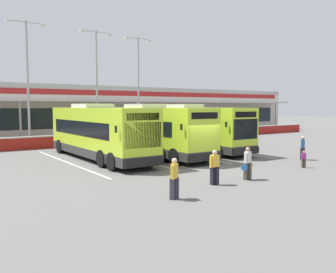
# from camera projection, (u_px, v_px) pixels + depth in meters

# --- Properties ---
(ground_plane) EXTENTS (200.00, 200.00, 0.00)m
(ground_plane) POSITION_uv_depth(u_px,v_px,m) (202.00, 166.00, 21.63)
(ground_plane) COLOR #605E5B
(terminal_building) EXTENTS (70.00, 13.00, 6.00)m
(terminal_building) POSITION_uv_depth(u_px,v_px,m) (60.00, 111.00, 43.42)
(terminal_building) COLOR beige
(terminal_building) RESTS_ON ground
(red_barrier_wall) EXTENTS (60.00, 0.40, 1.10)m
(red_barrier_wall) POSITION_uv_depth(u_px,v_px,m) (102.00, 139.00, 33.46)
(red_barrier_wall) COLOR maroon
(red_barrier_wall) RESTS_ON ground
(coach_bus_leftmost) EXTENTS (2.99, 12.16, 3.78)m
(coach_bus_leftmost) POSITION_uv_depth(u_px,v_px,m) (98.00, 133.00, 24.26)
(coach_bus_leftmost) COLOR #B7DB2D
(coach_bus_leftmost) RESTS_ON ground
(coach_bus_left_centre) EXTENTS (2.99, 12.16, 3.78)m
(coach_bus_left_centre) POSITION_uv_depth(u_px,v_px,m) (151.00, 131.00, 26.25)
(coach_bus_left_centre) COLOR #B7DB2D
(coach_bus_left_centre) RESTS_ON ground
(coach_bus_centre) EXTENTS (2.99, 12.16, 3.78)m
(coach_bus_centre) POSITION_uv_depth(u_px,v_px,m) (191.00, 128.00, 29.22)
(coach_bus_centre) COLOR #B7DB2D
(coach_bus_centre) RESTS_ON ground
(bay_stripe_far_west) EXTENTS (0.14, 13.00, 0.01)m
(bay_stripe_far_west) POSITION_uv_depth(u_px,v_px,m) (67.00, 162.00, 22.97)
(bay_stripe_far_west) COLOR silver
(bay_stripe_far_west) RESTS_ON ground
(bay_stripe_west) EXTENTS (0.14, 13.00, 0.01)m
(bay_stripe_west) POSITION_uv_depth(u_px,v_px,m) (125.00, 157.00, 25.35)
(bay_stripe_west) COLOR silver
(bay_stripe_west) RESTS_ON ground
(bay_stripe_mid_west) EXTENTS (0.14, 13.00, 0.01)m
(bay_stripe_mid_west) POSITION_uv_depth(u_px,v_px,m) (173.00, 153.00, 27.73)
(bay_stripe_mid_west) COLOR silver
(bay_stripe_mid_west) RESTS_ON ground
(bay_stripe_centre) EXTENTS (0.14, 13.00, 0.01)m
(bay_stripe_centre) POSITION_uv_depth(u_px,v_px,m) (213.00, 149.00, 30.11)
(bay_stripe_centre) COLOR silver
(bay_stripe_centre) RESTS_ON ground
(pedestrian_with_handbag) EXTENTS (0.65, 0.36, 1.62)m
(pedestrian_with_handbag) POSITION_uv_depth(u_px,v_px,m) (247.00, 162.00, 17.46)
(pedestrian_with_handbag) COLOR #4C4238
(pedestrian_with_handbag) RESTS_ON ground
(pedestrian_in_dark_coat) EXTENTS (0.53, 0.30, 1.62)m
(pedestrian_in_dark_coat) POSITION_uv_depth(u_px,v_px,m) (215.00, 166.00, 16.32)
(pedestrian_in_dark_coat) COLOR black
(pedestrian_in_dark_coat) RESTS_ON ground
(pedestrian_child) EXTENTS (0.33, 0.22, 1.00)m
(pedestrian_child) POSITION_uv_depth(u_px,v_px,m) (304.00, 159.00, 20.88)
(pedestrian_child) COLOR #4C4238
(pedestrian_child) RESTS_ON ground
(pedestrian_near_bin) EXTENTS (0.48, 0.41, 1.62)m
(pedestrian_near_bin) POSITION_uv_depth(u_px,v_px,m) (303.00, 147.00, 23.94)
(pedestrian_near_bin) COLOR #33333D
(pedestrian_near_bin) RESTS_ON ground
(pedestrian_approaching_bus) EXTENTS (0.48, 0.41, 1.62)m
(pedestrian_approaching_bus) POSITION_uv_depth(u_px,v_px,m) (174.00, 177.00, 13.78)
(pedestrian_approaching_bus) COLOR #33333D
(pedestrian_approaching_bus) RESTS_ON ground
(lamp_post_west) EXTENTS (3.24, 0.28, 11.00)m
(lamp_post_west) POSITION_uv_depth(u_px,v_px,m) (28.00, 75.00, 31.03)
(lamp_post_west) COLOR #9E9EA3
(lamp_post_west) RESTS_ON ground
(lamp_post_centre) EXTENTS (3.24, 0.28, 11.00)m
(lamp_post_centre) POSITION_uv_depth(u_px,v_px,m) (97.00, 79.00, 35.11)
(lamp_post_centre) COLOR #9E9EA3
(lamp_post_centre) RESTS_ON ground
(lamp_post_east) EXTENTS (3.24, 0.28, 11.00)m
(lamp_post_east) POSITION_uv_depth(u_px,v_px,m) (138.00, 81.00, 38.56)
(lamp_post_east) COLOR #9E9EA3
(lamp_post_east) RESTS_ON ground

